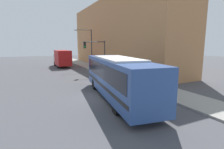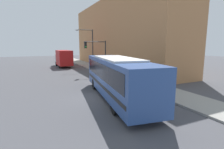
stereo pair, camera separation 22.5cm
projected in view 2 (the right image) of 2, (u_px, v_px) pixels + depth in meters
The scene contains 11 objects.
ground_plane at pixel (98, 98), 14.30m from camera, with size 120.00×120.00×0.00m, color #47474C.
sidewalk at pixel (91, 66), 34.70m from camera, with size 3.28×70.00×0.14m.
building_facade at pixel (117, 35), 33.81m from camera, with size 6.00×33.96×12.51m.
city_bus at pixel (117, 75), 13.83m from camera, with size 4.26×11.58×3.31m.
delivery_truck at pixel (63, 58), 34.23m from camera, with size 2.43×7.06×3.24m.
fire_hydrant at pixel (122, 77), 21.10m from camera, with size 0.27×0.37×0.73m.
traffic_light_pole at pixel (98, 51), 24.96m from camera, with size 3.28×0.35×4.72m.
parking_meter at pixel (110, 68), 24.05m from camera, with size 0.14×0.14×1.40m.
street_lamp at pixel (90, 45), 30.47m from camera, with size 3.11×0.28×6.76m.
pedestrian_near_corner at pixel (107, 66), 26.99m from camera, with size 0.34×0.34×1.69m.
pedestrian_mid_block at pixel (112, 65), 27.85m from camera, with size 0.34×0.34×1.78m.
Camera 2 is at (-4.87, -12.93, 4.28)m, focal length 28.00 mm.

